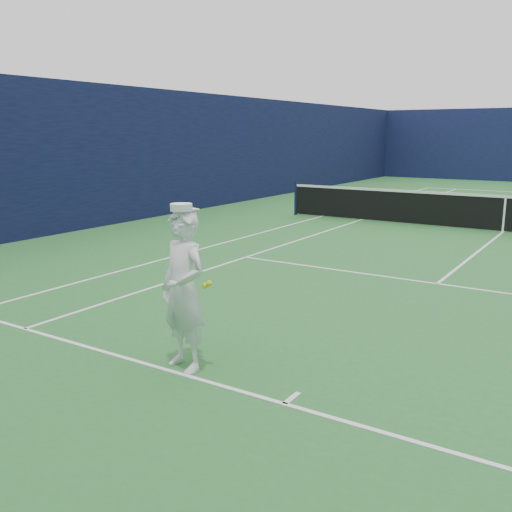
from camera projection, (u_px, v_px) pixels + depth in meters
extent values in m
plane|color=#27682D|center=(503.00, 232.00, 15.44)|extent=(80.00, 80.00, 0.00)
cube|color=white|center=(284.00, 404.00, 5.66)|extent=(11.03, 0.06, 0.01)
cube|color=white|center=(320.00, 217.00, 18.33)|extent=(0.06, 23.83, 0.01)
cube|color=white|center=(360.00, 220.00, 17.61)|extent=(0.06, 23.77, 0.01)
cube|color=white|center=(437.00, 284.00, 10.17)|extent=(8.23, 0.06, 0.01)
cube|color=white|center=(503.00, 232.00, 15.44)|extent=(0.06, 12.80, 0.01)
cube|color=white|center=(292.00, 398.00, 5.78)|extent=(0.06, 0.30, 0.01)
cube|color=#0E1235|center=(208.00, 151.00, 20.29)|extent=(0.12, 36.12, 4.00)
cylinder|color=#141E4C|center=(296.00, 199.00, 18.70)|extent=(0.09, 0.09, 1.07)
cube|color=black|center=(504.00, 214.00, 15.34)|extent=(12.79, 0.02, 0.92)
cube|color=white|center=(506.00, 197.00, 15.24)|extent=(12.79, 0.04, 0.07)
cube|color=white|center=(504.00, 215.00, 15.34)|extent=(0.05, 0.03, 0.94)
imported|color=white|center=(184.00, 291.00, 6.35)|extent=(0.75, 0.58, 1.83)
cylinder|color=white|center=(181.00, 207.00, 6.16)|extent=(0.24, 0.24, 0.08)
cube|color=white|center=(191.00, 209.00, 6.25)|extent=(0.20, 0.14, 0.02)
cylinder|color=navy|center=(174.00, 282.00, 6.60)|extent=(0.05, 0.10, 0.22)
cube|color=#1F4FAB|center=(178.00, 296.00, 6.68)|extent=(0.03, 0.02, 0.14)
torus|color=#1F4FAB|center=(184.00, 312.00, 6.76)|extent=(0.31, 0.16, 0.29)
cube|color=beige|center=(184.00, 312.00, 6.76)|extent=(0.21, 0.05, 0.30)
sphere|color=#E6F11B|center=(205.00, 286.00, 6.22)|extent=(0.07, 0.07, 0.07)
sphere|color=#E6F11B|center=(209.00, 283.00, 6.19)|extent=(0.07, 0.07, 0.07)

